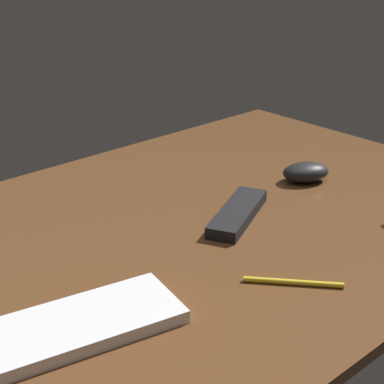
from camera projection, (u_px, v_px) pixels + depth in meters
The scene contains 5 objects.
desk at pixel (166, 241), 111.20cm from camera, with size 140.00×84.00×2.00cm, color brown.
keyboard at pixel (19, 344), 81.45cm from camera, with size 43.53×11.71×1.91cm, color white.
computer_mouse at pixel (306, 172), 132.76cm from camera, with size 9.86×6.34×3.95cm, color black.
tv_remote at pixel (238, 213), 116.64cm from camera, with size 19.63×5.55×2.18cm, color black.
pen at pixel (293, 282), 96.04cm from camera, with size 0.84×0.84×14.97cm, color yellow.
Camera 1 is at (-63.12, -75.83, 53.18)cm, focal length 59.93 mm.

